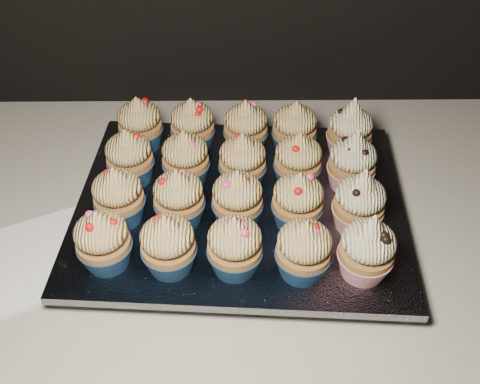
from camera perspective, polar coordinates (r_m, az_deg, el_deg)
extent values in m
cube|color=beige|center=(0.74, -9.86, -4.93)|extent=(2.44, 0.64, 0.04)
cube|color=white|center=(0.72, -19.70, -6.30)|extent=(0.19, 0.19, 0.00)
cube|color=black|center=(0.72, 0.00, -2.25)|extent=(0.41, 0.32, 0.02)
cube|color=silver|center=(0.70, 0.00, -1.29)|extent=(0.44, 0.36, 0.01)
cone|color=navy|center=(0.64, -14.05, -6.40)|extent=(0.06, 0.06, 0.03)
ellipsoid|color=#DFBA70|center=(0.61, -14.65, -4.11)|extent=(0.06, 0.06, 0.04)
cone|color=#DFBA70|center=(0.60, -15.03, -2.61)|extent=(0.03, 0.03, 0.02)
cone|color=navy|center=(0.62, -7.47, -6.98)|extent=(0.06, 0.06, 0.03)
ellipsoid|color=#DFBA70|center=(0.59, -7.80, -4.65)|extent=(0.06, 0.06, 0.04)
cone|color=#DFBA70|center=(0.58, -8.02, -3.13)|extent=(0.03, 0.03, 0.02)
cone|color=navy|center=(0.62, -0.55, -7.19)|extent=(0.06, 0.06, 0.03)
ellipsoid|color=#DFBA70|center=(0.59, -0.58, -4.84)|extent=(0.06, 0.06, 0.04)
cone|color=#DFBA70|center=(0.57, -0.59, -3.31)|extent=(0.03, 0.03, 0.02)
cone|color=navy|center=(0.62, 6.62, -7.52)|extent=(0.06, 0.06, 0.03)
ellipsoid|color=#DFBA70|center=(0.59, 6.91, -5.20)|extent=(0.06, 0.06, 0.04)
cone|color=#DFBA70|center=(0.57, 7.10, -3.67)|extent=(0.03, 0.03, 0.02)
cone|color=maroon|center=(0.63, 13.02, -7.43)|extent=(0.06, 0.06, 0.03)
ellipsoid|color=beige|center=(0.60, 13.59, -5.14)|extent=(0.06, 0.06, 0.04)
cone|color=beige|center=(0.58, 14.04, -3.31)|extent=(0.03, 0.03, 0.03)
cone|color=navy|center=(0.68, -12.53, -1.83)|extent=(0.06, 0.06, 0.03)
ellipsoid|color=#DFBA70|center=(0.66, -13.03, 0.48)|extent=(0.06, 0.06, 0.04)
cone|color=#DFBA70|center=(0.64, -13.34, 1.98)|extent=(0.03, 0.03, 0.02)
cone|color=navy|center=(0.67, -6.38, -2.08)|extent=(0.06, 0.06, 0.03)
ellipsoid|color=#DFBA70|center=(0.64, -6.64, 0.28)|extent=(0.06, 0.06, 0.04)
cone|color=#DFBA70|center=(0.63, -6.81, 1.81)|extent=(0.03, 0.03, 0.02)
cone|color=navy|center=(0.66, -0.27, -2.20)|extent=(0.06, 0.06, 0.03)
ellipsoid|color=#DFBA70|center=(0.64, -0.28, 0.17)|extent=(0.06, 0.06, 0.04)
cone|color=#DFBA70|center=(0.62, -0.29, 1.71)|extent=(0.03, 0.03, 0.02)
cone|color=navy|center=(0.67, 6.01, -2.41)|extent=(0.06, 0.06, 0.03)
ellipsoid|color=#DFBA70|center=(0.64, 6.26, -0.04)|extent=(0.06, 0.06, 0.04)
cone|color=#DFBA70|center=(0.62, 6.42, 1.48)|extent=(0.03, 0.03, 0.02)
cone|color=maroon|center=(0.67, 12.27, -2.64)|extent=(0.06, 0.06, 0.03)
ellipsoid|color=beige|center=(0.65, 12.77, -0.31)|extent=(0.06, 0.06, 0.04)
cone|color=beige|center=(0.63, 13.15, 1.52)|extent=(0.03, 0.03, 0.03)
cone|color=navy|center=(0.74, -11.44, 2.24)|extent=(0.06, 0.06, 0.03)
ellipsoid|color=#DFBA70|center=(0.71, -11.86, 4.53)|extent=(0.06, 0.06, 0.04)
cone|color=#DFBA70|center=(0.70, -12.13, 5.99)|extent=(0.03, 0.03, 0.02)
cone|color=navy|center=(0.72, -5.70, 2.14)|extent=(0.06, 0.06, 0.03)
ellipsoid|color=#DFBA70|center=(0.70, -5.92, 4.47)|extent=(0.06, 0.06, 0.04)
cone|color=#DFBA70|center=(0.68, -6.06, 5.96)|extent=(0.03, 0.03, 0.02)
cone|color=navy|center=(0.72, 0.26, 1.82)|extent=(0.06, 0.06, 0.03)
ellipsoid|color=#DFBA70|center=(0.69, 0.27, 4.17)|extent=(0.06, 0.06, 0.04)
cone|color=#DFBA70|center=(0.68, 0.27, 5.68)|extent=(0.03, 0.03, 0.02)
cone|color=navy|center=(0.72, 6.04, 1.90)|extent=(0.06, 0.06, 0.03)
ellipsoid|color=#DFBA70|center=(0.70, 6.27, 4.23)|extent=(0.06, 0.06, 0.04)
cone|color=#DFBA70|center=(0.68, 6.42, 5.73)|extent=(0.03, 0.03, 0.02)
cone|color=maroon|center=(0.73, 11.59, 1.62)|extent=(0.06, 0.06, 0.03)
ellipsoid|color=beige|center=(0.70, 12.02, 3.92)|extent=(0.06, 0.06, 0.04)
cone|color=beige|center=(0.69, 12.36, 5.71)|extent=(0.03, 0.03, 0.03)
cone|color=navy|center=(0.79, -10.40, 5.75)|extent=(0.06, 0.06, 0.03)
ellipsoid|color=#DFBA70|center=(0.77, -10.76, 7.98)|extent=(0.06, 0.06, 0.04)
cone|color=#DFBA70|center=(0.76, -10.99, 9.39)|extent=(0.03, 0.03, 0.02)
cone|color=navy|center=(0.78, -5.00, 5.69)|extent=(0.06, 0.06, 0.03)
ellipsoid|color=#DFBA70|center=(0.76, -5.17, 7.96)|extent=(0.06, 0.06, 0.04)
cone|color=#DFBA70|center=(0.74, -5.28, 9.40)|extent=(0.03, 0.03, 0.02)
cone|color=navy|center=(0.77, 0.58, 5.48)|extent=(0.06, 0.06, 0.03)
ellipsoid|color=#DFBA70|center=(0.75, 0.60, 7.76)|extent=(0.06, 0.06, 0.04)
cone|color=#DFBA70|center=(0.74, 0.61, 9.21)|extent=(0.03, 0.03, 0.02)
cone|color=navy|center=(0.77, 5.71, 5.37)|extent=(0.06, 0.06, 0.03)
ellipsoid|color=#DFBA70|center=(0.75, 5.91, 7.64)|extent=(0.06, 0.06, 0.04)
cone|color=#DFBA70|center=(0.74, 6.04, 9.08)|extent=(0.03, 0.03, 0.02)
cone|color=maroon|center=(0.78, 11.37, 5.00)|extent=(0.06, 0.06, 0.03)
ellipsoid|color=beige|center=(0.76, 11.77, 7.24)|extent=(0.06, 0.06, 0.04)
cone|color=beige|center=(0.74, 12.08, 8.97)|extent=(0.03, 0.03, 0.03)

